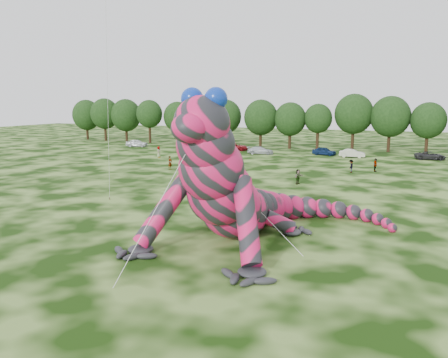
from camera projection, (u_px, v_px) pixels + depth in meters
ground at (158, 229)px, 31.43m from camera, size 240.00×240.00×0.00m
inflatable_gecko at (241, 164)px, 29.26m from camera, size 18.81×21.55×9.88m
tree_0 at (87, 120)px, 104.84m from camera, size 6.91×6.22×9.51m
tree_1 at (105, 120)px, 101.44m from camera, size 6.74×6.07×9.81m
tree_2 at (126, 120)px, 100.13m from camera, size 7.04×6.34×9.64m
tree_3 at (150, 122)px, 95.90m from camera, size 5.81×5.23×9.44m
tree_4 at (178, 123)px, 95.18m from camera, size 6.22×5.60×9.06m
tree_5 at (204, 121)px, 92.45m from camera, size 7.16×6.44×9.80m
tree_6 at (225, 123)px, 88.82m from camera, size 6.52×5.86×9.49m
tree_7 at (261, 124)px, 86.16m from camera, size 6.68×6.01×9.48m
tree_8 at (290, 126)px, 84.20m from camera, size 6.14×5.53×8.94m
tree_9 at (318, 127)px, 82.60m from camera, size 5.27×4.74×8.68m
tree_10 at (353, 122)px, 81.22m from camera, size 7.09×6.38×10.50m
tree_11 at (390, 124)px, 78.54m from camera, size 7.01×6.31×10.07m
tree_12 at (428, 128)px, 75.91m from camera, size 5.99×5.39×8.97m
car_0 at (137, 143)px, 88.51m from camera, size 4.63×2.54×1.49m
car_1 at (193, 145)px, 84.84m from camera, size 4.64×2.28×1.46m
car_2 at (235, 147)px, 81.69m from camera, size 5.25×2.79×1.41m
car_3 at (260, 150)px, 76.00m from camera, size 4.74×2.43×1.32m
car_4 at (324, 151)px, 74.56m from camera, size 4.27×2.35×1.37m
car_5 at (352, 153)px, 71.58m from camera, size 4.21×1.68×1.36m
car_6 at (430, 156)px, 68.68m from camera, size 4.89×2.81×1.28m
spectator_3 at (375, 165)px, 56.92m from camera, size 0.68×1.10×1.75m
spectator_5 at (298, 177)px, 48.37m from camera, size 0.93×1.62×1.66m
spectator_4 at (159, 152)px, 71.60m from camera, size 0.78×1.00×1.82m
spectator_1 at (232, 168)px, 54.22m from camera, size 1.11×1.10×1.80m
spectator_0 at (170, 163)px, 58.59m from camera, size 0.56×0.74×1.84m
spectator_2 at (351, 166)px, 56.15m from camera, size 0.77×1.16×1.68m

